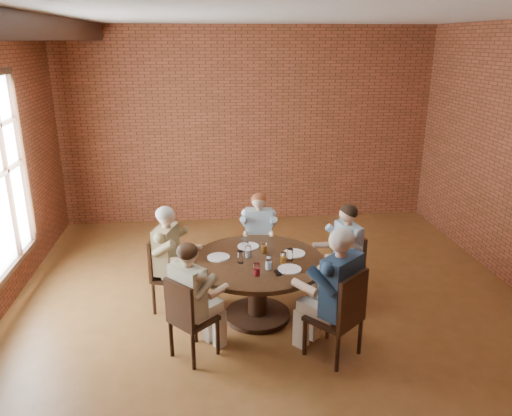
{
  "coord_description": "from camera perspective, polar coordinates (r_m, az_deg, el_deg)",
  "views": [
    {
      "loc": [
        -0.77,
        -5.21,
        3.15
      ],
      "look_at": [
        -0.12,
        1.0,
        1.04
      ],
      "focal_mm": 35.0,
      "sensor_mm": 36.0,
      "label": 1
    }
  ],
  "objects": [
    {
      "name": "plate_b",
      "position": [
        6.1,
        -0.89,
        -4.4
      ],
      "size": [
        0.26,
        0.26,
        0.01
      ],
      "primitive_type": "cylinder",
      "color": "white",
      "rests_on": "dining_table"
    },
    {
      "name": "wall_front",
      "position": [
        2.37,
        15.42,
        -19.78
      ],
      "size": [
        7.0,
        0.0,
        7.0
      ],
      "primitive_type": "plane",
      "rotation": [
        -1.57,
        0.0,
        0.0
      ],
      "color": "brown",
      "rests_on": "ground"
    },
    {
      "name": "plate_a",
      "position": [
        5.93,
        4.38,
        -5.18
      ],
      "size": [
        0.26,
        0.26,
        0.01
      ],
      "primitive_type": "cylinder",
      "color": "white",
      "rests_on": "dining_table"
    },
    {
      "name": "glass_g",
      "position": [
        5.5,
        1.45,
        -6.35
      ],
      "size": [
        0.07,
        0.07,
        0.14
      ],
      "primitive_type": "cylinder",
      "color": "white",
      "rests_on": "dining_table"
    },
    {
      "name": "chair_c",
      "position": [
        6.17,
        -10.3,
        -7.04
      ],
      "size": [
        0.52,
        0.52,
        0.93
      ],
      "rotation": [
        0.0,
        0.0,
        1.26
      ],
      "color": "#331B11",
      "rests_on": "floor"
    },
    {
      "name": "chair_a",
      "position": [
        6.3,
        10.49,
        -6.53
      ],
      "size": [
        0.48,
        0.48,
        0.91
      ],
      "rotation": [
        0.0,
        0.0,
        -1.36
      ],
      "color": "#331B11",
      "rests_on": "floor"
    },
    {
      "name": "diner_b",
      "position": [
        6.73,
        0.31,
        -3.44
      ],
      "size": [
        0.53,
        0.63,
        1.23
      ],
      "primitive_type": null,
      "rotation": [
        0.0,
        0.0,
        -0.13
      ],
      "color": "#89A2AF",
      "rests_on": "floor"
    },
    {
      "name": "chair_b",
      "position": [
        6.85,
        0.32,
        -4.24
      ],
      "size": [
        0.42,
        0.42,
        0.88
      ],
      "rotation": [
        0.0,
        0.0,
        -0.13
      ],
      "color": "#331B11",
      "rests_on": "floor"
    },
    {
      "name": "ceiling_beam",
      "position": [
        5.47,
        -25.18,
        18.3
      ],
      "size": [
        0.22,
        6.9,
        0.26
      ],
      "primitive_type": "cube",
      "color": "#331B11",
      "rests_on": "ceiling"
    },
    {
      "name": "glass_a",
      "position": [
        5.73,
        3.92,
        -5.35
      ],
      "size": [
        0.07,
        0.07,
        0.14
      ],
      "primitive_type": "cylinder",
      "color": "white",
      "rests_on": "dining_table"
    },
    {
      "name": "diner_d",
      "position": [
        5.18,
        -7.24,
        -10.48
      ],
      "size": [
        0.78,
        0.78,
        1.28
      ],
      "primitive_type": null,
      "rotation": [
        0.0,
        0.0,
        2.32
      ],
      "color": "beige",
      "rests_on": "floor"
    },
    {
      "name": "glass_h",
      "position": [
        5.63,
        3.15,
        -5.76
      ],
      "size": [
        0.07,
        0.07,
        0.14
      ],
      "primitive_type": "cylinder",
      "color": "white",
      "rests_on": "dining_table"
    },
    {
      "name": "chair_d",
      "position": [
        5.21,
        -7.82,
        -12.16
      ],
      "size": [
        0.56,
        0.56,
        0.91
      ],
      "rotation": [
        0.0,
        0.0,
        2.32
      ],
      "color": "#331B11",
      "rests_on": "floor"
    },
    {
      "name": "glass_f",
      "position": [
        5.36,
        0.06,
        -7.06
      ],
      "size": [
        0.07,
        0.07,
        0.14
      ],
      "primitive_type": "cylinder",
      "color": "white",
      "rests_on": "dining_table"
    },
    {
      "name": "diner_a",
      "position": [
        6.21,
        9.92,
        -5.41
      ],
      "size": [
        0.71,
        0.62,
        1.29
      ],
      "primitive_type": null,
      "rotation": [
        0.0,
        0.0,
        -1.36
      ],
      "color": "#37668F",
      "rests_on": "floor"
    },
    {
      "name": "diner_c",
      "position": [
        6.07,
        -9.66,
        -5.82
      ],
      "size": [
        0.76,
        0.68,
        1.31
      ],
      "primitive_type": null,
      "rotation": [
        0.0,
        0.0,
        1.26
      ],
      "color": "brown",
      "rests_on": "floor"
    },
    {
      "name": "chair_e",
      "position": [
        5.22,
        9.79,
        -11.73
      ],
      "size": [
        0.66,
        0.66,
        0.99
      ],
      "rotation": [
        0.0,
        0.0,
        3.85
      ],
      "color": "#331B11",
      "rests_on": "floor"
    },
    {
      "name": "plate_d",
      "position": [
        5.53,
        3.86,
        -6.99
      ],
      "size": [
        0.26,
        0.26,
        0.01
      ],
      "primitive_type": "cylinder",
      "color": "white",
      "rests_on": "dining_table"
    },
    {
      "name": "glass_d",
      "position": [
        5.8,
        -0.92,
        -4.99
      ],
      "size": [
        0.07,
        0.07,
        0.14
      ],
      "primitive_type": "cylinder",
      "color": "white",
      "rests_on": "dining_table"
    },
    {
      "name": "ceiling",
      "position": [
        5.27,
        2.65,
        21.4
      ],
      "size": [
        7.0,
        7.0,
        0.0
      ],
      "primitive_type": "plane",
      "rotation": [
        3.14,
        0.0,
        0.0
      ],
      "color": "silver",
      "rests_on": "wall_back"
    },
    {
      "name": "glass_c",
      "position": [
        5.98,
        -1.18,
        -4.25
      ],
      "size": [
        0.07,
        0.07,
        0.14
      ],
      "primitive_type": "cylinder",
      "color": "white",
      "rests_on": "dining_table"
    },
    {
      "name": "glass_b",
      "position": [
        5.92,
        0.92,
        -4.5
      ],
      "size": [
        0.07,
        0.07,
        0.14
      ],
      "primitive_type": "cylinder",
      "color": "white",
      "rests_on": "dining_table"
    },
    {
      "name": "glass_e",
      "position": [
        5.66,
        -1.81,
        -5.62
      ],
      "size": [
        0.07,
        0.07,
        0.14
      ],
      "primitive_type": "cylinder",
      "color": "white",
      "rests_on": "dining_table"
    },
    {
      "name": "wall_back",
      "position": [
        8.86,
        -0.91,
        9.26
      ],
      "size": [
        7.0,
        0.0,
        7.0
      ],
      "primitive_type": "plane",
      "rotation": [
        1.57,
        0.0,
        0.0
      ],
      "color": "brown",
      "rests_on": "ground"
    },
    {
      "name": "diner_e",
      "position": [
        5.18,
        8.99,
        -9.65
      ],
      "size": [
        0.91,
        0.92,
        1.42
      ],
      "primitive_type": null,
      "rotation": [
        0.0,
        0.0,
        3.85
      ],
      "color": "#1B304B",
      "rests_on": "floor"
    },
    {
      "name": "smartphone",
      "position": [
        5.45,
        2.52,
        -7.4
      ],
      "size": [
        0.08,
        0.14,
        0.01
      ],
      "primitive_type": "cube",
      "rotation": [
        0.0,
        0.0,
        0.11
      ],
      "color": "black",
      "rests_on": "dining_table"
    },
    {
      "name": "plate_c",
      "position": [
        5.82,
        -4.3,
        -5.63
      ],
      "size": [
        0.26,
        0.26,
        0.01
      ],
      "primitive_type": "cylinder",
      "color": "white",
      "rests_on": "dining_table"
    },
    {
      "name": "dining_table",
      "position": [
        5.85,
        0.16,
        -7.9
      ],
      "size": [
        1.56,
        1.56,
        0.75
      ],
      "color": "#331B11",
      "rests_on": "floor"
    },
    {
      "name": "floor",
      "position": [
        6.13,
        2.17,
        -12.23
      ],
      "size": [
        7.0,
        7.0,
        0.0
      ],
      "primitive_type": "plane",
      "color": "brown",
      "rests_on": "ground"
    }
  ]
}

